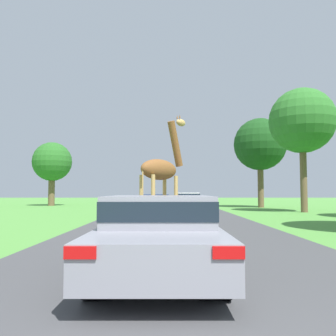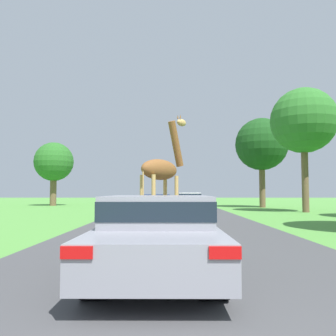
{
  "view_description": "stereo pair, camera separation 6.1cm",
  "coord_description": "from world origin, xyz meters",
  "px_view_note": "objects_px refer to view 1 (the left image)",
  "views": [
    {
      "loc": [
        -0.28,
        -1.29,
        1.41
      ],
      "look_at": [
        -0.3,
        12.26,
        2.31
      ],
      "focal_mm": 38.0,
      "sensor_mm": 36.0,
      "label": 1
    },
    {
      "loc": [
        -0.22,
        -1.29,
        1.41
      ],
      "look_at": [
        -0.3,
        12.26,
        2.31
      ],
      "focal_mm": 38.0,
      "sensor_mm": 36.0,
      "label": 2
    }
  ],
  "objects_px": {
    "car_queue_right": "(156,204)",
    "tree_centre_back": "(53,162)",
    "car_lead_maroon": "(160,232)",
    "tree_far_right": "(261,145)",
    "giraffe_near_road": "(162,170)",
    "tree_left_edge": "(303,121)",
    "car_queue_left": "(189,200)"
  },
  "relations": [
    {
      "from": "tree_centre_back",
      "to": "tree_far_right",
      "type": "xyz_separation_m",
      "value": [
        19.81,
        -3.86,
        1.25
      ]
    },
    {
      "from": "car_queue_left",
      "to": "tree_left_edge",
      "type": "xyz_separation_m",
      "value": [
        7.65,
        -4.46,
        5.54
      ]
    },
    {
      "from": "giraffe_near_road",
      "to": "tree_far_right",
      "type": "bearing_deg",
      "value": 102.19
    },
    {
      "from": "car_queue_right",
      "to": "tree_far_right",
      "type": "relative_size",
      "value": 0.6
    },
    {
      "from": "tree_left_edge",
      "to": "car_lead_maroon",
      "type": "bearing_deg",
      "value": -117.49
    },
    {
      "from": "car_queue_right",
      "to": "tree_far_right",
      "type": "distance_m",
      "value": 14.15
    },
    {
      "from": "tree_centre_back",
      "to": "car_queue_right",
      "type": "bearing_deg",
      "value": -51.53
    },
    {
      "from": "tree_left_edge",
      "to": "tree_far_right",
      "type": "bearing_deg",
      "value": 98.36
    },
    {
      "from": "car_lead_maroon",
      "to": "tree_left_edge",
      "type": "relative_size",
      "value": 0.55
    },
    {
      "from": "car_lead_maroon",
      "to": "tree_far_right",
      "type": "height_order",
      "value": "tree_far_right"
    },
    {
      "from": "car_queue_left",
      "to": "tree_centre_back",
      "type": "xyz_separation_m",
      "value": [
        -13.22,
        6.61,
        3.61
      ]
    },
    {
      "from": "car_lead_maroon",
      "to": "car_queue_left",
      "type": "height_order",
      "value": "car_lead_maroon"
    },
    {
      "from": "car_lead_maroon",
      "to": "car_queue_left",
      "type": "relative_size",
      "value": 1.04
    },
    {
      "from": "car_lead_maroon",
      "to": "car_queue_right",
      "type": "height_order",
      "value": "car_lead_maroon"
    },
    {
      "from": "car_queue_left",
      "to": "tree_left_edge",
      "type": "distance_m",
      "value": 10.45
    },
    {
      "from": "car_queue_right",
      "to": "car_queue_left",
      "type": "height_order",
      "value": "car_queue_left"
    },
    {
      "from": "car_lead_maroon",
      "to": "car_queue_right",
      "type": "bearing_deg",
      "value": 92.25
    },
    {
      "from": "tree_left_edge",
      "to": "tree_centre_back",
      "type": "distance_m",
      "value": 23.71
    },
    {
      "from": "car_lead_maroon",
      "to": "tree_left_edge",
      "type": "distance_m",
      "value": 21.16
    },
    {
      "from": "car_lead_maroon",
      "to": "tree_far_right",
      "type": "bearing_deg",
      "value": 71.72
    },
    {
      "from": "car_queue_left",
      "to": "tree_left_edge",
      "type": "bearing_deg",
      "value": -30.25
    },
    {
      "from": "giraffe_near_road",
      "to": "tree_far_right",
      "type": "distance_m",
      "value": 20.01
    },
    {
      "from": "car_lead_maroon",
      "to": "tree_centre_back",
      "type": "bearing_deg",
      "value": 111.41
    },
    {
      "from": "car_queue_right",
      "to": "car_queue_left",
      "type": "relative_size",
      "value": 1.06
    },
    {
      "from": "car_lead_maroon",
      "to": "tree_centre_back",
      "type": "xyz_separation_m",
      "value": [
        -11.44,
        29.19,
        3.61
      ]
    },
    {
      "from": "giraffe_near_road",
      "to": "tree_left_edge",
      "type": "height_order",
      "value": "tree_left_edge"
    },
    {
      "from": "tree_centre_back",
      "to": "tree_far_right",
      "type": "distance_m",
      "value": 20.22
    },
    {
      "from": "car_queue_right",
      "to": "tree_centre_back",
      "type": "xyz_separation_m",
      "value": [
        -10.83,
        13.64,
        3.66
      ]
    },
    {
      "from": "giraffe_near_road",
      "to": "car_queue_left",
      "type": "bearing_deg",
      "value": 120.5
    },
    {
      "from": "car_queue_right",
      "to": "tree_centre_back",
      "type": "bearing_deg",
      "value": 128.47
    },
    {
      "from": "car_lead_maroon",
      "to": "tree_left_edge",
      "type": "xyz_separation_m",
      "value": [
        9.43,
        18.12,
        5.54
      ]
    },
    {
      "from": "giraffe_near_road",
      "to": "car_queue_left",
      "type": "xyz_separation_m",
      "value": [
        1.88,
        15.07,
        -1.53
      ]
    }
  ]
}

